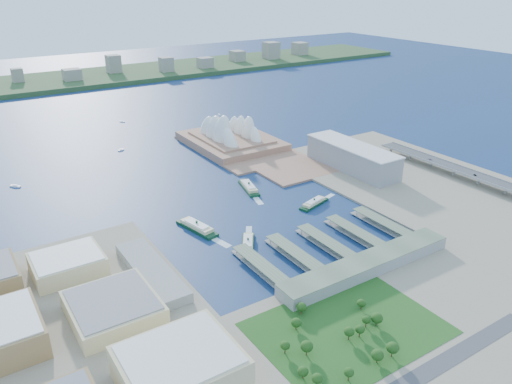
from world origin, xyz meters
TOP-DOWN VIEW (x-y plane):
  - ground at (0.00, 0.00)m, footprint 3000.00×3000.00m
  - west_land at (-250.00, -105.00)m, footprint 220.00×390.00m
  - south_land at (0.00, -210.00)m, footprint 720.00×180.00m
  - east_land at (240.00, -50.00)m, footprint 240.00×500.00m
  - peninsula at (107.50, 260.00)m, footprint 135.00×220.00m
  - far_shore at (0.00, 980.00)m, footprint 2200.00×260.00m
  - opera_house at (105.00, 280.00)m, footprint 134.00×180.00m
  - toaster_building at (195.00, 80.00)m, footprint 45.00×155.00m
  - expressway at (300.00, -60.00)m, footprint 26.00×340.00m
  - west_buildings at (-250.00, -70.00)m, footprint 200.00×280.00m
  - ferry_wharves at (14.00, -75.00)m, footprint 184.00×90.00m
  - terminal_building at (15.00, -135.00)m, footprint 200.00×28.00m
  - park at (-60.00, -190.00)m, footprint 150.00×110.00m
  - far_skyline at (0.00, 960.00)m, footprint 1900.00×140.00m
  - ferry_a at (-83.61, 35.94)m, footprint 27.22×61.60m
  - ferry_b at (28.32, 102.01)m, footprint 27.41×57.33m
  - ferry_c at (-53.96, -26.85)m, footprint 37.51×47.68m
  - ferry_d at (71.06, 14.87)m, footprint 50.00×25.82m
  - boat_a at (-236.51, 284.37)m, footprint 13.32×14.57m
  - boat_b at (-63.29, 354.13)m, footprint 11.22×7.25m
  - boat_c at (183.39, 463.55)m, footprint 5.85×11.82m
  - boat_e at (-3.33, 521.19)m, footprint 8.75×10.58m
  - car_b at (296.00, -55.60)m, footprint 1.55×4.46m
  - car_c at (296.00, 20.18)m, footprint 1.91×4.69m

SIDE VIEW (x-z plane):
  - ground at x=0.00m, z-range 0.00..0.00m
  - boat_c at x=183.39m, z-range 0.00..2.56m
  - boat_e at x=-3.33m, z-range 0.00..2.59m
  - boat_b at x=-63.29m, z-range 0.00..2.86m
  - west_land at x=-250.00m, z-range 0.00..3.00m
  - south_land at x=0.00m, z-range 0.00..3.00m
  - east_land at x=240.00m, z-range 0.00..3.00m
  - peninsula at x=107.50m, z-range 0.00..3.00m
  - boat_a at x=-236.51m, z-range 0.00..3.05m
  - ferry_d at x=71.06m, z-range 0.00..9.17m
  - ferry_c at x=-53.96m, z-range 0.00..9.26m
  - ferry_wharves at x=14.00m, z-range 0.00..9.30m
  - ferry_b at x=28.32m, z-range 0.00..10.50m
  - ferry_a at x=-83.61m, z-range 0.00..11.30m
  - far_shore at x=0.00m, z-range 0.00..12.00m
  - expressway at x=300.00m, z-range 3.00..14.85m
  - terminal_building at x=15.00m, z-range 3.00..15.00m
  - park at x=-60.00m, z-range 3.00..19.00m
  - car_c at x=296.00m, z-range 14.85..16.21m
  - car_b at x=296.00m, z-range 14.85..16.32m
  - west_buildings at x=-250.00m, z-range 3.00..30.00m
  - toaster_building at x=195.00m, z-range 3.00..38.00m
  - opera_house at x=105.00m, z-range 3.00..61.00m
  - far_skyline at x=0.00m, z-range 12.00..67.00m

